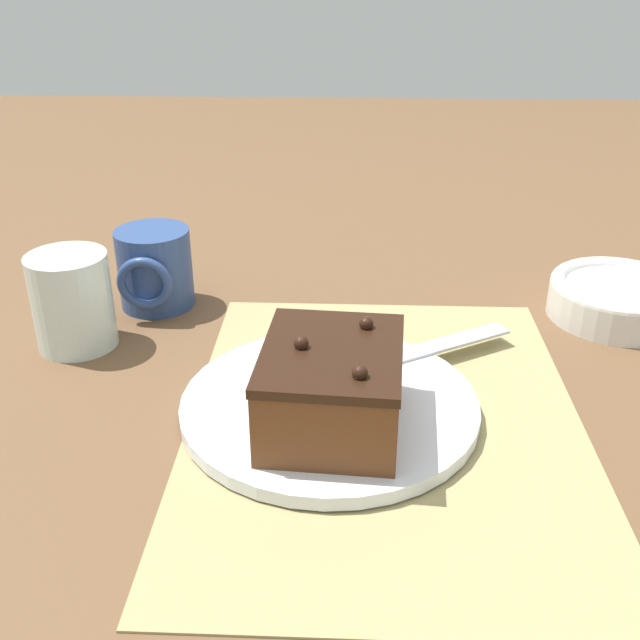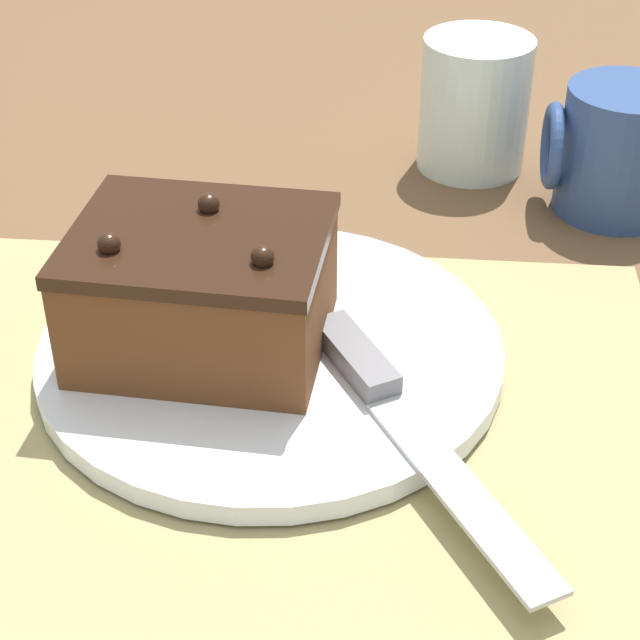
{
  "view_description": "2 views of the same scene",
  "coord_description": "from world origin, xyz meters",
  "px_view_note": "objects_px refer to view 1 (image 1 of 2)",
  "views": [
    {
      "loc": [
        0.54,
        -0.03,
        0.37
      ],
      "look_at": [
        -0.05,
        -0.06,
        0.07
      ],
      "focal_mm": 42.0,
      "sensor_mm": 36.0,
      "label": 1
    },
    {
      "loc": [
        -0.08,
        0.43,
        0.37
      ],
      "look_at": [
        -0.04,
        -0.03,
        0.05
      ],
      "focal_mm": 60.0,
      "sensor_mm": 36.0,
      "label": 2
    }
  ],
  "objects_px": {
    "cake_plate": "(329,405)",
    "coffee_mug": "(155,269)",
    "drinking_glass": "(72,301)",
    "chocolate_cake": "(332,387)",
    "small_bowl": "(618,297)",
    "serving_knife": "(384,357)"
  },
  "relations": [
    {
      "from": "cake_plate",
      "to": "small_bowl",
      "type": "bearing_deg",
      "value": 123.59
    },
    {
      "from": "cake_plate",
      "to": "coffee_mug",
      "type": "height_order",
      "value": "coffee_mug"
    },
    {
      "from": "cake_plate",
      "to": "coffee_mug",
      "type": "relative_size",
      "value": 2.81
    },
    {
      "from": "cake_plate",
      "to": "coffee_mug",
      "type": "xyz_separation_m",
      "value": [
        -0.21,
        -0.2,
        0.03
      ]
    },
    {
      "from": "small_bowl",
      "to": "coffee_mug",
      "type": "xyz_separation_m",
      "value": [
        -0.01,
        -0.51,
        0.02
      ]
    },
    {
      "from": "drinking_glass",
      "to": "small_bowl",
      "type": "bearing_deg",
      "value": 98.69
    },
    {
      "from": "drinking_glass",
      "to": "coffee_mug",
      "type": "bearing_deg",
      "value": 147.77
    },
    {
      "from": "chocolate_cake",
      "to": "coffee_mug",
      "type": "xyz_separation_m",
      "value": [
        -0.25,
        -0.21,
        -0.01
      ]
    },
    {
      "from": "cake_plate",
      "to": "chocolate_cake",
      "type": "xyz_separation_m",
      "value": [
        0.04,
        0.0,
        0.04
      ]
    },
    {
      "from": "serving_knife",
      "to": "coffee_mug",
      "type": "xyz_separation_m",
      "value": [
        -0.15,
        -0.25,
        0.02
      ]
    },
    {
      "from": "coffee_mug",
      "to": "chocolate_cake",
      "type": "bearing_deg",
      "value": 39.4
    },
    {
      "from": "small_bowl",
      "to": "cake_plate",
      "type": "bearing_deg",
      "value": -56.41
    },
    {
      "from": "cake_plate",
      "to": "coffee_mug",
      "type": "bearing_deg",
      "value": -136.56
    },
    {
      "from": "drinking_glass",
      "to": "coffee_mug",
      "type": "height_order",
      "value": "drinking_glass"
    },
    {
      "from": "chocolate_cake",
      "to": "drinking_glass",
      "type": "xyz_separation_m",
      "value": [
        -0.16,
        -0.27,
        -0.0
      ]
    },
    {
      "from": "chocolate_cake",
      "to": "drinking_glass",
      "type": "relative_size",
      "value": 1.45
    },
    {
      "from": "chocolate_cake",
      "to": "coffee_mug",
      "type": "bearing_deg",
      "value": -140.6
    },
    {
      "from": "chocolate_cake",
      "to": "small_bowl",
      "type": "height_order",
      "value": "chocolate_cake"
    },
    {
      "from": "serving_knife",
      "to": "small_bowl",
      "type": "xyz_separation_m",
      "value": [
        -0.14,
        0.26,
        0.0
      ]
    },
    {
      "from": "cake_plate",
      "to": "drinking_glass",
      "type": "xyz_separation_m",
      "value": [
        -0.12,
        -0.26,
        0.04
      ]
    },
    {
      "from": "coffee_mug",
      "to": "small_bowl",
      "type": "bearing_deg",
      "value": 89.16
    },
    {
      "from": "serving_knife",
      "to": "coffee_mug",
      "type": "bearing_deg",
      "value": -150.63
    }
  ]
}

